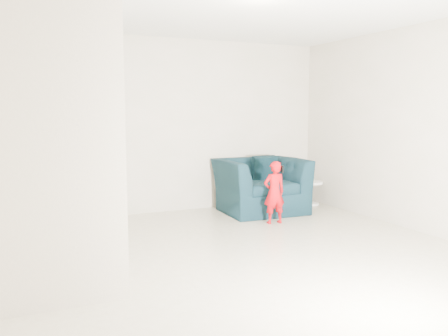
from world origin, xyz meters
The scene contains 10 objects.
floor centered at (0.00, 0.00, 0.00)m, with size 5.50×5.50×0.00m, color tan.
back_wall centered at (0.00, 2.75, 1.35)m, with size 5.00×5.00×0.00m, color #AEA88E.
right_wall centered at (2.50, 0.00, 1.35)m, with size 5.50×5.50×0.00m, color #AEA88E.
armchair centered at (1.21, 2.13, 0.42)m, with size 1.28×1.12×0.83m, color black.
toddler centered at (1.00, 1.36, 0.44)m, with size 0.32×0.21×0.89m, color #A40510.
side_table centered at (2.25, 2.27, 0.27)m, with size 0.40×0.40×0.40m.
staircase centered at (-2.00, 0.55, 0.95)m, with size 1.02×3.03×3.62m.
cushion centered at (1.39, 2.37, 0.66)m, with size 0.42×0.12×0.40m, color black.
throw centered at (0.69, 2.15, 0.52)m, with size 0.05×0.46×0.51m, color black.
phone centered at (1.11, 1.33, 0.77)m, with size 0.02×0.05×0.10m, color black.
Camera 1 is at (-2.36, -4.34, 1.59)m, focal length 38.00 mm.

